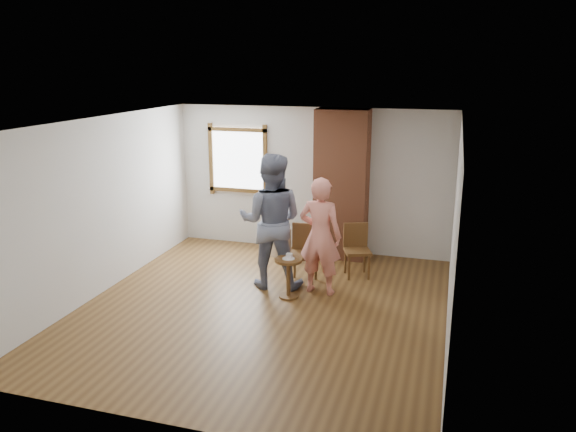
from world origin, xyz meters
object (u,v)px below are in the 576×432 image
object	(u,v)px
stoneware_crock	(280,241)
side_table	(288,271)
man	(271,221)
dining_chair_left	(304,250)
dining_chair_right	(357,247)
person_pink	(320,236)

from	to	relation	value
stoneware_crock	side_table	xyz separation A→B (m)	(0.68, -1.79, 0.15)
man	dining_chair_left	bearing A→B (deg)	-152.90
side_table	dining_chair_right	bearing A→B (deg)	56.33
side_table	man	world-z (taller)	man
man	person_pink	xyz separation A→B (m)	(0.78, -0.05, -0.15)
stoneware_crock	dining_chair_right	world-z (taller)	dining_chair_right
dining_chair_right	person_pink	bearing A→B (deg)	-136.47
dining_chair_right	person_pink	xyz separation A→B (m)	(-0.40, -0.87, 0.41)
dining_chair_right	side_table	distance (m)	1.44
stoneware_crock	dining_chair_left	bearing A→B (deg)	-56.46
dining_chair_left	man	distance (m)	0.75
stoneware_crock	dining_chair_left	world-z (taller)	dining_chair_left
stoneware_crock	man	bearing A→B (deg)	-78.23
dining_chair_left	dining_chair_right	distance (m)	0.90
dining_chair_left	stoneware_crock	bearing A→B (deg)	120.12
dining_chair_left	dining_chair_right	size ratio (longest dim) A/B	1.08
side_table	man	size ratio (longest dim) A/B	0.29
stoneware_crock	side_table	bearing A→B (deg)	-69.23
stoneware_crock	man	size ratio (longest dim) A/B	0.24
stoneware_crock	dining_chair_left	distance (m)	1.35
dining_chair_left	man	world-z (taller)	man
side_table	person_pink	bearing A→B (deg)	39.79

